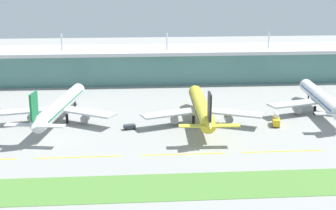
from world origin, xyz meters
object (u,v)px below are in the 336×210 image
at_px(airliner_center, 201,108).
at_px(pushback_tug, 129,127).
at_px(airliner_near_middle, 60,106).
at_px(airliner_far_middle, 322,99).
at_px(fuel_truck, 276,120).

distance_m(airliner_center, pushback_tug, 29.56).
distance_m(airliner_near_middle, airliner_center, 56.84).
relative_size(airliner_near_middle, airliner_far_middle, 1.08).
bearing_deg(pushback_tug, airliner_center, 10.67).
bearing_deg(airliner_near_middle, pushback_tug, -23.28).
bearing_deg(airliner_far_middle, fuel_truck, -148.71).
relative_size(airliner_far_middle, pushback_tug, 12.30).
bearing_deg(fuel_truck, airliner_center, 170.88).
distance_m(airliner_center, fuel_truck, 29.89).
xyz_separation_m(airliner_near_middle, fuel_truck, (85.68, -11.31, -4.19)).
height_order(airliner_center, fuel_truck, airliner_center).
xyz_separation_m(airliner_near_middle, pushback_tug, (27.89, -12.00, -5.35)).
bearing_deg(fuel_truck, pushback_tug, -179.32).
distance_m(airliner_near_middle, airliner_far_middle, 109.88).
bearing_deg(airliner_near_middle, fuel_truck, -7.52).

